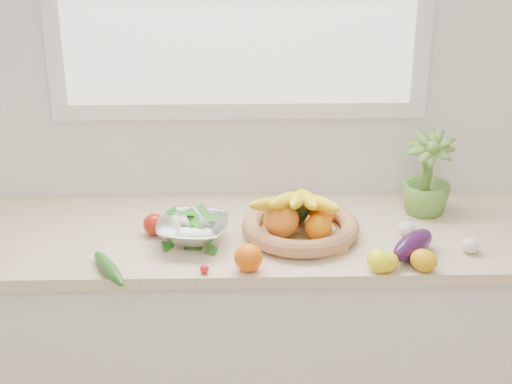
{
  "coord_description": "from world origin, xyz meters",
  "views": [
    {
      "loc": [
        -0.01,
        -0.39,
        2.08
      ],
      "look_at": [
        0.05,
        1.93,
        1.05
      ],
      "focal_mm": 55.0,
      "sensor_mm": 36.0,
      "label": 1
    }
  ],
  "objects_px": {
    "cucumber": "(109,268)",
    "colander_with_spinach": "(193,226)",
    "apple": "(154,224)",
    "fruit_basket": "(299,220)",
    "potted_herb": "(427,176)",
    "eggplant": "(413,245)"
  },
  "relations": [
    {
      "from": "potted_herb",
      "to": "colander_with_spinach",
      "type": "relative_size",
      "value": 1.19
    },
    {
      "from": "fruit_basket",
      "to": "colander_with_spinach",
      "type": "bearing_deg",
      "value": -172.89
    },
    {
      "from": "cucumber",
      "to": "fruit_basket",
      "type": "xyz_separation_m",
      "value": [
        0.59,
        0.24,
        0.03
      ]
    },
    {
      "from": "fruit_basket",
      "to": "apple",
      "type": "bearing_deg",
      "value": 177.82
    },
    {
      "from": "cucumber",
      "to": "potted_herb",
      "type": "xyz_separation_m",
      "value": [
        1.04,
        0.41,
        0.12
      ]
    },
    {
      "from": "cucumber",
      "to": "colander_with_spinach",
      "type": "xyz_separation_m",
      "value": [
        0.24,
        0.2,
        0.04
      ]
    },
    {
      "from": "fruit_basket",
      "to": "colander_with_spinach",
      "type": "relative_size",
      "value": 1.77
    },
    {
      "from": "potted_herb",
      "to": "fruit_basket",
      "type": "bearing_deg",
      "value": -159.52
    },
    {
      "from": "eggplant",
      "to": "fruit_basket",
      "type": "relative_size",
      "value": 0.44
    },
    {
      "from": "potted_herb",
      "to": "colander_with_spinach",
      "type": "bearing_deg",
      "value": -165.15
    },
    {
      "from": "eggplant",
      "to": "colander_with_spinach",
      "type": "height_order",
      "value": "colander_with_spinach"
    },
    {
      "from": "apple",
      "to": "colander_with_spinach",
      "type": "relative_size",
      "value": 0.28
    },
    {
      "from": "potted_herb",
      "to": "apple",
      "type": "bearing_deg",
      "value": -170.82
    },
    {
      "from": "cucumber",
      "to": "fruit_basket",
      "type": "relative_size",
      "value": 0.5
    },
    {
      "from": "apple",
      "to": "eggplant",
      "type": "xyz_separation_m",
      "value": [
        0.82,
        -0.17,
        0.0
      ]
    },
    {
      "from": "eggplant",
      "to": "cucumber",
      "type": "bearing_deg",
      "value": -174.66
    },
    {
      "from": "apple",
      "to": "colander_with_spinach",
      "type": "height_order",
      "value": "colander_with_spinach"
    },
    {
      "from": "eggplant",
      "to": "potted_herb",
      "type": "relative_size",
      "value": 0.65
    },
    {
      "from": "fruit_basket",
      "to": "colander_with_spinach",
      "type": "xyz_separation_m",
      "value": [
        -0.35,
        -0.04,
        0.01
      ]
    },
    {
      "from": "potted_herb",
      "to": "colander_with_spinach",
      "type": "xyz_separation_m",
      "value": [
        -0.8,
        -0.21,
        -0.08
      ]
    },
    {
      "from": "apple",
      "to": "fruit_basket",
      "type": "relative_size",
      "value": 0.16
    },
    {
      "from": "eggplant",
      "to": "cucumber",
      "type": "xyz_separation_m",
      "value": [
        -0.93,
        -0.09,
        -0.02
      ]
    }
  ]
}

